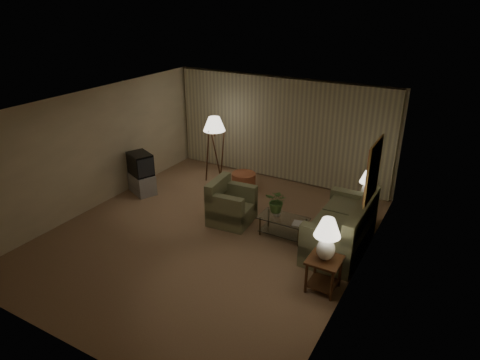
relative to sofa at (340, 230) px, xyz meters
name	(u,v)px	position (x,y,z in m)	size (l,w,h in m)	color
ground	(208,235)	(-2.50, -0.82, -0.42)	(7.00, 7.00, 0.00)	#855F49
room_shell	(245,135)	(-2.48, 0.69, 1.32)	(6.04, 7.02, 2.72)	beige
sofa	(340,230)	(0.00, 0.00, 0.00)	(1.91, 0.96, 0.85)	#7B7E59
armchair	(232,206)	(-2.36, -0.10, -0.05)	(1.04, 1.00, 0.75)	#7B7E59
side_table_near	(324,269)	(0.15, -1.35, -0.01)	(0.54, 0.54, 0.60)	#391B0F
side_table_far	(365,207)	(0.15, 1.25, -0.03)	(0.49, 0.41, 0.60)	#391B0F
table_lamp_near	(327,236)	(0.15, -1.35, 0.62)	(0.44, 0.44, 0.75)	white
table_lamp_far	(368,183)	(0.15, 1.25, 0.54)	(0.35, 0.35, 0.61)	white
coffee_table	(283,224)	(-1.15, -0.10, -0.15)	(0.99, 0.54, 0.41)	silver
tv_cabinet	(142,183)	(-5.05, 0.08, -0.17)	(0.84, 0.70, 0.50)	#9B9B9D
crt_tv	(140,164)	(-5.05, 0.08, 0.34)	(0.75, 0.66, 0.54)	black
floor_lamp	(215,148)	(-3.87, 1.60, 0.48)	(0.56, 0.56, 1.73)	#391B0F
ottoman	(244,181)	(-2.99, 1.56, -0.22)	(0.60, 0.60, 0.40)	#B35C3C
vase	(277,213)	(-1.30, -0.10, 0.08)	(0.16, 0.16, 0.17)	white
flowers	(277,198)	(-1.30, -0.10, 0.40)	(0.44, 0.38, 0.49)	#497333
book	(293,223)	(-0.90, -0.20, 0.00)	(0.18, 0.25, 0.02)	olive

